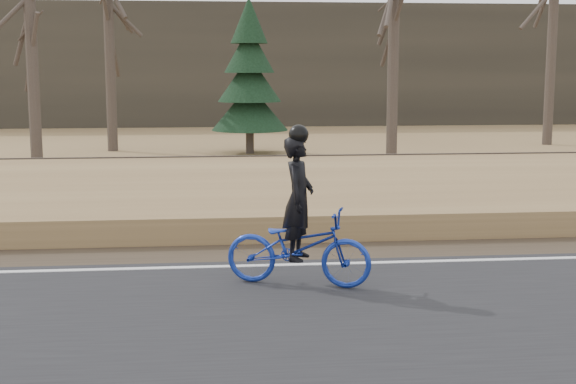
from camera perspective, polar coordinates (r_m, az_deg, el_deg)
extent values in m
cube|color=#9A7C4E|center=(16.86, 16.30, -0.73)|extent=(120.00, 5.00, 0.44)
cube|color=slate|center=(20.39, 12.31, 1.06)|extent=(120.00, 3.00, 0.45)
cube|color=black|center=(20.35, 12.34, 1.89)|extent=(120.00, 2.40, 0.14)
cube|color=brown|center=(19.66, 13.01, 2.04)|extent=(120.00, 0.07, 0.15)
cube|color=brown|center=(21.01, 11.75, 2.52)|extent=(120.00, 0.07, 0.15)
cube|color=#383328|center=(41.67, 2.95, 9.01)|extent=(120.00, 4.00, 6.00)
imported|color=#162E98|center=(10.66, 0.75, -3.94)|extent=(2.07, 1.29, 1.03)
imported|color=black|center=(10.53, 0.76, -0.45)|extent=(0.57, 0.69, 1.64)
sphere|color=black|center=(10.43, 0.76, 4.11)|extent=(0.26, 0.26, 0.26)
cylinder|color=#4A3F36|center=(25.60, -17.79, 10.09)|extent=(0.36, 0.36, 7.29)
cylinder|color=#4A3F36|center=(28.74, -12.63, 11.48)|extent=(0.36, 0.36, 8.64)
cylinder|color=#4A3F36|center=(26.56, 7.52, 10.91)|extent=(0.36, 0.36, 7.78)
cylinder|color=#4A3F36|center=(31.93, 18.34, 11.70)|extent=(0.36, 0.36, 9.45)
cylinder|color=#4A3F36|center=(27.37, -2.73, 3.87)|extent=(0.28, 0.28, 1.06)
cone|color=black|center=(27.30, -2.75, 6.03)|extent=(2.60, 2.60, 1.54)
cone|color=black|center=(27.27, -2.76, 8.06)|extent=(2.15, 2.15, 1.54)
cone|color=black|center=(27.27, -2.78, 10.09)|extent=(1.70, 1.70, 1.54)
cone|color=black|center=(27.31, -2.79, 12.12)|extent=(1.25, 1.25, 1.54)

